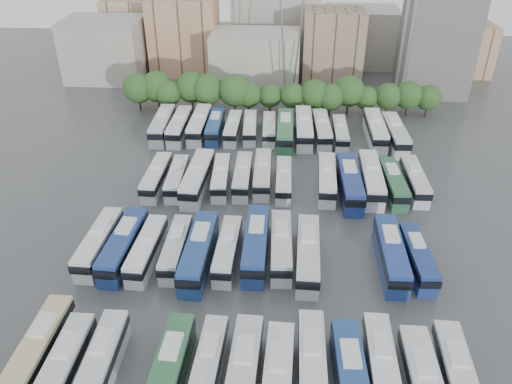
# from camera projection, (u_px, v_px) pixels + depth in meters

# --- Properties ---
(ground) EXTENTS (220.00, 220.00, 0.00)m
(ground) POSITION_uv_depth(u_px,v_px,m) (270.00, 233.00, 67.63)
(ground) COLOR #424447
(ground) RESTS_ON ground
(tree_line) EXTENTS (64.72, 7.99, 8.34)m
(tree_line) POSITION_uv_depth(u_px,v_px,m) (266.00, 92.00, 101.26)
(tree_line) COLOR black
(tree_line) RESTS_ON ground
(city_buildings) EXTENTS (102.00, 35.00, 20.00)m
(city_buildings) POSITION_uv_depth(u_px,v_px,m) (253.00, 37.00, 125.07)
(city_buildings) COLOR #9E998E
(city_buildings) RESTS_ON ground
(apartment_tower) EXTENTS (14.00, 14.00, 26.00)m
(apartment_tower) POSITION_uv_depth(u_px,v_px,m) (438.00, 33.00, 108.26)
(apartment_tower) COLOR silver
(apartment_tower) RESTS_ON ground
(electricity_pylon) EXTENTS (9.00, 6.91, 33.83)m
(electricity_pylon) POSITION_uv_depth(u_px,v_px,m) (292.00, 12.00, 100.30)
(electricity_pylon) COLOR slate
(electricity_pylon) RESTS_ON ground
(bus_r0_s0) EXTENTS (2.69, 11.99, 3.76)m
(bus_r0_s0) POSITION_uv_depth(u_px,v_px,m) (39.00, 348.00, 48.45)
(bus_r0_s0) COLOR #C3B986
(bus_r0_s0) RESTS_ON ground
(bus_r0_s1) EXTENTS (2.59, 11.78, 3.70)m
(bus_r0_s1) POSITION_uv_depth(u_px,v_px,m) (63.00, 369.00, 46.36)
(bus_r0_s1) COLOR silver
(bus_r0_s1) RESTS_ON ground
(bus_r0_s2) EXTENTS (2.72, 11.68, 3.65)m
(bus_r0_s2) POSITION_uv_depth(u_px,v_px,m) (101.00, 365.00, 46.85)
(bus_r0_s2) COLOR silver
(bus_r0_s2) RESTS_ON ground
(bus_r0_s4) EXTENTS (3.03, 12.11, 3.77)m
(bus_r0_s4) POSITION_uv_depth(u_px,v_px,m) (169.00, 371.00, 46.16)
(bus_r0_s4) COLOR #2C673F
(bus_r0_s4) RESTS_ON ground
(bus_r0_s5) EXTENTS (2.81, 10.90, 3.39)m
(bus_r0_s5) POSITION_uv_depth(u_px,v_px,m) (208.00, 367.00, 46.82)
(bus_r0_s5) COLOR silver
(bus_r0_s5) RESTS_ON ground
(bus_r0_s6) EXTENTS (3.19, 12.55, 3.91)m
(bus_r0_s6) POSITION_uv_depth(u_px,v_px,m) (243.00, 376.00, 45.65)
(bus_r0_s6) COLOR silver
(bus_r0_s6) RESTS_ON ground
(bus_r0_s7) EXTENTS (3.13, 12.33, 3.84)m
(bus_r0_s7) POSITION_uv_depth(u_px,v_px,m) (277.00, 383.00, 44.98)
(bus_r0_s7) COLOR silver
(bus_r0_s7) RESTS_ON ground
(bus_r0_s8) EXTENTS (2.60, 11.85, 3.72)m
(bus_r0_s8) POSITION_uv_depth(u_px,v_px,m) (312.00, 366.00, 46.67)
(bus_r0_s8) COLOR silver
(bus_r0_s8) RESTS_ON ground
(bus_r0_s9) EXTENTS (3.08, 12.33, 3.84)m
(bus_r0_s9) POSITION_uv_depth(u_px,v_px,m) (351.00, 380.00, 45.33)
(bus_r0_s9) COLOR navy
(bus_r0_s9) RESTS_ON ground
(bus_r0_s10) EXTENTS (2.75, 11.71, 3.66)m
(bus_r0_s10) POSITION_uv_depth(u_px,v_px,m) (382.00, 369.00, 46.45)
(bus_r0_s10) COLOR silver
(bus_r0_s10) RESTS_ON ground
(bus_r0_s12) EXTENTS (3.03, 11.82, 3.68)m
(bus_r0_s12) POSITION_uv_depth(u_px,v_px,m) (457.00, 378.00, 45.54)
(bus_r0_s12) COLOR silver
(bus_r0_s12) RESTS_ON ground
(bus_r1_s0) EXTENTS (2.98, 12.10, 3.77)m
(bus_r1_s0) POSITION_uv_depth(u_px,v_px,m) (99.00, 243.00, 62.85)
(bus_r1_s0) COLOR silver
(bus_r1_s0) RESTS_ON ground
(bus_r1_s1) EXTENTS (3.36, 12.85, 4.00)m
(bus_r1_s1) POSITION_uv_depth(u_px,v_px,m) (124.00, 245.00, 62.30)
(bus_r1_s1) COLOR navy
(bus_r1_s1) RESTS_ON ground
(bus_r1_s2) EXTENTS (2.97, 11.46, 3.56)m
(bus_r1_s2) POSITION_uv_depth(u_px,v_px,m) (147.00, 249.00, 61.83)
(bus_r1_s2) COLOR white
(bus_r1_s2) RESTS_ON ground
(bus_r1_s3) EXTENTS (2.42, 11.02, 3.46)m
(bus_r1_s3) POSITION_uv_depth(u_px,v_px,m) (176.00, 248.00, 62.15)
(bus_r1_s3) COLOR silver
(bus_r1_s3) RESTS_ON ground
(bus_r1_s4) EXTENTS (3.25, 13.30, 4.15)m
(bus_r1_s4) POSITION_uv_depth(u_px,v_px,m) (199.00, 251.00, 61.01)
(bus_r1_s4) COLOR navy
(bus_r1_s4) RESTS_ON ground
(bus_r1_s5) EXTENTS (2.75, 11.30, 3.52)m
(bus_r1_s5) POSITION_uv_depth(u_px,v_px,m) (228.00, 250.00, 61.82)
(bus_r1_s5) COLOR silver
(bus_r1_s5) RESTS_ON ground
(bus_r1_s6) EXTENTS (2.88, 13.10, 4.11)m
(bus_r1_s6) POSITION_uv_depth(u_px,v_px,m) (256.00, 244.00, 62.40)
(bus_r1_s6) COLOR navy
(bus_r1_s6) RESTS_ON ground
(bus_r1_s7) EXTENTS (2.95, 12.04, 3.76)m
(bus_r1_s7) POSITION_uv_depth(u_px,v_px,m) (281.00, 246.00, 62.29)
(bus_r1_s7) COLOR silver
(bus_r1_s7) RESTS_ON ground
(bus_r1_s8) EXTENTS (3.10, 12.72, 3.97)m
(bus_r1_s8) POSITION_uv_depth(u_px,v_px,m) (308.00, 254.00, 60.78)
(bus_r1_s8) COLOR silver
(bus_r1_s8) RESTS_ON ground
(bus_r1_s11) EXTENTS (2.87, 12.75, 3.99)m
(bus_r1_s11) POSITION_uv_depth(u_px,v_px,m) (391.00, 253.00, 60.82)
(bus_r1_s11) COLOR navy
(bus_r1_s11) RESTS_ON ground
(bus_r1_s12) EXTENTS (2.92, 11.09, 3.45)m
(bus_r1_s12) POSITION_uv_depth(u_px,v_px,m) (418.00, 257.00, 60.62)
(bus_r1_s12) COLOR navy
(bus_r1_s12) RESTS_ON ground
(bus_r2_s1) EXTENTS (2.69, 11.54, 3.61)m
(bus_r2_s1) POSITION_uv_depth(u_px,v_px,m) (157.00, 177.00, 77.31)
(bus_r2_s1) COLOR silver
(bus_r2_s1) RESTS_ON ground
(bus_r2_s2) EXTENTS (2.71, 10.91, 3.40)m
(bus_r2_s2) POSITION_uv_depth(u_px,v_px,m) (177.00, 178.00, 77.15)
(bus_r2_s2) COLOR silver
(bus_r2_s2) RESTS_ON ground
(bus_r2_s3) EXTENTS (3.54, 13.53, 4.21)m
(bus_r2_s3) POSITION_uv_depth(u_px,v_px,m) (198.00, 177.00, 76.49)
(bus_r2_s3) COLOR silver
(bus_r2_s3) RESTS_ON ground
(bus_r2_s4) EXTENTS (2.97, 11.13, 3.46)m
(bus_r2_s4) POSITION_uv_depth(u_px,v_px,m) (221.00, 177.00, 77.40)
(bus_r2_s4) COLOR white
(bus_r2_s4) RESTS_ON ground
(bus_r2_s5) EXTENTS (2.64, 11.45, 3.58)m
(bus_r2_s5) POSITION_uv_depth(u_px,v_px,m) (243.00, 176.00, 77.55)
(bus_r2_s5) COLOR silver
(bus_r2_s5) RESTS_ON ground
(bus_r2_s6) EXTENTS (2.83, 11.95, 3.73)m
(bus_r2_s6) POSITION_uv_depth(u_px,v_px,m) (263.00, 174.00, 78.01)
(bus_r2_s6) COLOR silver
(bus_r2_s6) RESTS_ON ground
(bus_r2_s7) EXTENTS (2.45, 10.85, 3.40)m
(bus_r2_s7) POSITION_uv_depth(u_px,v_px,m) (284.00, 180.00, 76.74)
(bus_r2_s7) COLOR silver
(bus_r2_s7) RESTS_ON ground
(bus_r2_s9) EXTENTS (3.09, 12.23, 3.81)m
(bus_r2_s9) POSITION_uv_depth(u_px,v_px,m) (327.00, 179.00, 76.59)
(bus_r2_s9) COLOR silver
(bus_r2_s9) RESTS_ON ground
(bus_r2_s10) EXTENTS (3.22, 13.51, 4.22)m
(bus_r2_s10) POSITION_uv_depth(u_px,v_px,m) (350.00, 183.00, 75.16)
(bus_r2_s10) COLOR navy
(bus_r2_s10) RESTS_ON ground
(bus_r2_s11) EXTENTS (3.14, 13.39, 4.18)m
(bus_r2_s11) POSITION_uv_depth(u_px,v_px,m) (371.00, 178.00, 76.27)
(bus_r2_s11) COLOR silver
(bus_r2_s11) RESTS_ON ground
(bus_r2_s12) EXTENTS (3.10, 11.88, 3.69)m
(bus_r2_s12) POSITION_uv_depth(u_px,v_px,m) (393.00, 183.00, 75.59)
(bus_r2_s12) COLOR #2B6540
(bus_r2_s12) RESTS_ON ground
(bus_r2_s13) EXTENTS (2.70, 11.66, 3.65)m
(bus_r2_s13) POSITION_uv_depth(u_px,v_px,m) (414.00, 180.00, 76.36)
(bus_r2_s13) COLOR silver
(bus_r2_s13) RESTS_ON ground
(bus_r3_s0) EXTENTS (3.20, 13.10, 4.09)m
(bus_r3_s0) POSITION_uv_depth(u_px,v_px,m) (163.00, 125.00, 93.63)
(bus_r3_s0) COLOR silver
(bus_r3_s0) RESTS_ON ground
(bus_r3_s1) EXTENTS (2.88, 12.77, 4.00)m
(bus_r3_s1) POSITION_uv_depth(u_px,v_px,m) (180.00, 126.00, 93.26)
(bus_r3_s1) COLOR silver
(bus_r3_s1) RESTS_ON ground
(bus_r3_s2) EXTENTS (2.97, 13.11, 4.10)m
(bus_r3_s2) POSITION_uv_depth(u_px,v_px,m) (199.00, 124.00, 93.71)
(bus_r3_s2) COLOR white
(bus_r3_s2) RESTS_ON ground
(bus_r3_s3) EXTENTS (2.72, 11.66, 3.65)m
(bus_r3_s3) POSITION_uv_depth(u_px,v_px,m) (215.00, 126.00, 93.49)
(bus_r3_s3) COLOR navy
(bus_r3_s3) RESTS_ON ground
(bus_r3_s4) EXTENTS (2.59, 11.20, 3.50)m
(bus_r3_s4) POSITION_uv_depth(u_px,v_px,m) (233.00, 128.00, 93.12)
(bus_r3_s4) COLOR silver
(bus_r3_s4) RESTS_ON ground
(bus_r3_s5) EXTENTS (2.94, 11.04, 3.43)m
(bus_r3_s5) POSITION_uv_depth(u_px,v_px,m) (250.00, 127.00, 93.33)
(bus_r3_s5) COLOR silver
(bus_r3_s5) RESTS_ON ground
(bus_r3_s6) EXTENTS (2.73, 10.86, 3.38)m
(bus_r3_s6) POSITION_uv_depth(u_px,v_px,m) (269.00, 129.00, 92.84)
(bus_r3_s6) COLOR silver
(bus_r3_s6) RESTS_ON ground
(bus_r3_s7) EXTENTS (2.93, 13.42, 4.21)m
(bus_r3_s7) POSITION_uv_depth(u_px,v_px,m) (285.00, 130.00, 91.29)
(bus_r3_s7) COLOR #307143
(bus_r3_s7) RESTS_ON ground
(bus_r3_s8) EXTENTS (3.20, 13.74, 4.30)m
(bus_r3_s8) POSITION_uv_depth(u_px,v_px,m) (304.00, 128.00, 92.23)
(bus_r3_s8) COLOR silver
(bus_r3_s8) RESTS_ON ground
(bus_r3_s9) EXTENTS (3.31, 12.63, 3.93)m
(bus_r3_s9) POSITION_uv_depth(u_px,v_px,m) (322.00, 129.00, 92.03)
(bus_r3_s9) COLOR silver
(bus_r3_s9) RESTS_ON ground
(bus_r3_s10) EXTENTS (2.45, 11.17, 3.50)m
(bus_r3_s10) POSITION_uv_depth(u_px,v_px,m) (340.00, 133.00, 91.17)
(bus_r3_s10) COLOR silver
(bus_r3_s10) RESTS_ON ground
(bus_r3_s12) EXTENTS (3.01, 13.44, 4.21)m
(bus_r3_s12) POSITION_uv_depth(u_px,v_px,m) (375.00, 130.00, 91.51)
(bus_r3_s12) COLOR white
(bus_r3_s12) RESTS_ON ground
(bus_r3_s13) EXTENTS (3.39, 13.39, 4.17)m
(bus_r3_s13) POSITION_uv_depth(u_px,v_px,m) (395.00, 134.00, 90.01)
(bus_r3_s13) COLOR silver
(bus_r3_s13) RESTS_ON ground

